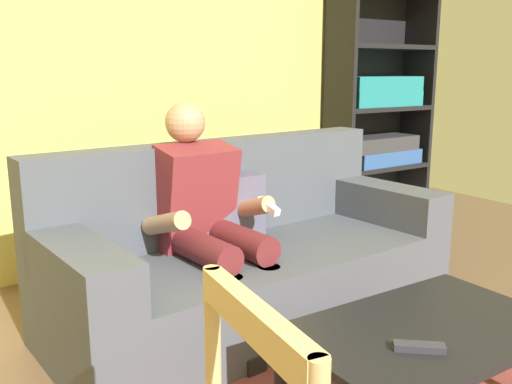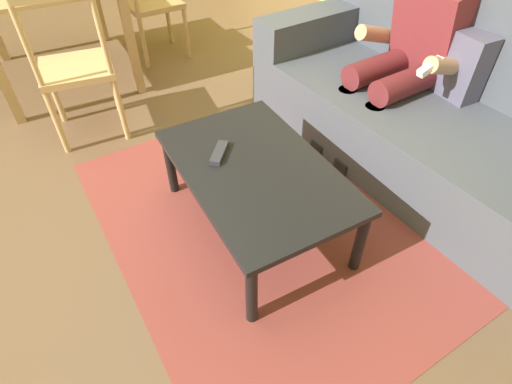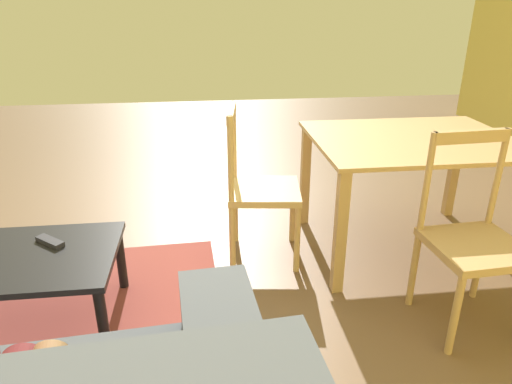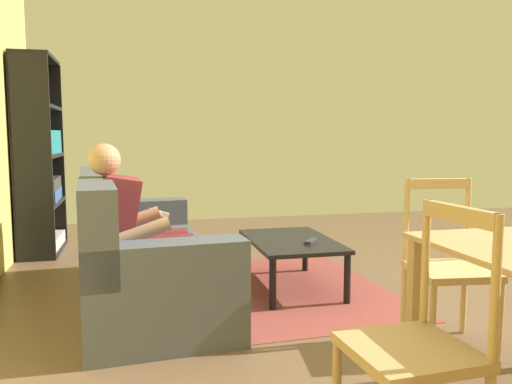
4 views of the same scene
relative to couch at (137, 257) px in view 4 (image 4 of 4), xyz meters
name	(u,v)px [view 4 (image 4 of 4)]	position (x,y,z in m)	size (l,w,h in m)	color
ground_plane	(460,325)	(-0.98, -1.99, -0.33)	(9.07, 9.07, 0.00)	brown
couch	(137,257)	(0.00, 0.00, 0.00)	(2.23, 1.07, 0.93)	#474C56
person_lounging	(137,227)	(-0.24, 0.00, 0.26)	(0.62, 0.87, 1.15)	maroon
coffee_table	(291,245)	(0.04, -1.18, 0.02)	(1.00, 0.63, 0.39)	black
tv_remote	(311,241)	(-0.13, -1.29, 0.08)	(0.05, 0.17, 0.02)	#2D2D38
bookshelf	(39,168)	(1.89, 0.95, 0.54)	(0.93, 0.36, 2.00)	black
dining_chair_near_wall	(417,346)	(-2.17, -0.97, 0.12)	(0.45, 0.45, 0.95)	tan
dining_chair_facing_couch	(448,267)	(-1.23, -1.72, 0.13)	(0.47, 0.47, 0.95)	tan
area_rug	(291,287)	(0.04, -1.18, -0.32)	(2.00, 1.40, 0.01)	brown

